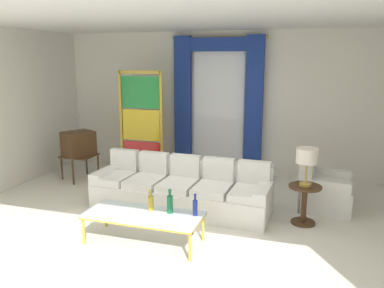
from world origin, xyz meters
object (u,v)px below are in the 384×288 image
object	(u,v)px
bottle_crystal_tall	(151,202)
peacock_figurine	(153,174)
bottle_blue_decanter	(195,207)
table_lamp_brass	(307,157)
couch_white_long	(182,190)
stained_glass_divider	(141,127)
vintage_tv	(79,145)
round_side_table	(304,201)
coffee_table	(144,216)
armchair_white	(322,191)
bottle_amber_squat	(170,203)

from	to	relation	value
bottle_crystal_tall	peacock_figurine	xyz separation A→B (m)	(-0.90, 2.18, -0.31)
bottle_blue_decanter	table_lamp_brass	world-z (taller)	table_lamp_brass
couch_white_long	stained_glass_divider	world-z (taller)	stained_glass_divider
stained_glass_divider	peacock_figurine	world-z (taller)	stained_glass_divider
bottle_blue_decanter	bottle_crystal_tall	distance (m)	0.63
vintage_tv	round_side_table	bearing A→B (deg)	-11.48
coffee_table	bottle_crystal_tall	bearing A→B (deg)	71.47
bottle_blue_decanter	stained_glass_divider	distance (m)	3.27
bottle_blue_decanter	table_lamp_brass	xyz separation A→B (m)	(1.36, 1.13, 0.50)
armchair_white	peacock_figurine	world-z (taller)	armchair_white
armchair_white	round_side_table	size ratio (longest dim) A/B	1.49
bottle_blue_decanter	bottle_crystal_tall	size ratio (longest dim) A/B	1.00
stained_glass_divider	peacock_figurine	size ratio (longest dim) A/B	3.67
bottle_crystal_tall	armchair_white	bearing A→B (deg)	39.82
armchair_white	peacock_figurine	distance (m)	3.17
bottle_blue_decanter	armchair_white	size ratio (longest dim) A/B	0.34
coffee_table	peacock_figurine	bearing A→B (deg)	110.24
stained_glass_divider	peacock_figurine	distance (m)	1.02
bottle_crystal_tall	round_side_table	bearing A→B (deg)	29.87
armchair_white	round_side_table	world-z (taller)	armchair_white
coffee_table	vintage_tv	distance (m)	3.28
table_lamp_brass	armchair_white	bearing A→B (deg)	69.99
peacock_figurine	vintage_tv	bearing A→B (deg)	-175.07
bottle_blue_decanter	peacock_figurine	world-z (taller)	bottle_blue_decanter
coffee_table	round_side_table	size ratio (longest dim) A/B	2.63
bottle_amber_squat	vintage_tv	world-z (taller)	vintage_tv
coffee_table	peacock_figurine	xyz separation A→B (m)	(-0.86, 2.32, -0.16)
coffee_table	armchair_white	bearing A→B (deg)	41.27
couch_white_long	round_side_table	xyz separation A→B (m)	(1.95, -0.07, 0.05)
armchair_white	table_lamp_brass	size ratio (longest dim) A/B	1.55
vintage_tv	peacock_figurine	distance (m)	1.65
bottle_blue_decanter	vintage_tv	world-z (taller)	vintage_tv
couch_white_long	stained_glass_divider	xyz separation A→B (m)	(-1.35, 1.38, 0.75)
vintage_tv	table_lamp_brass	size ratio (longest dim) A/B	2.36
peacock_figurine	bottle_crystal_tall	bearing A→B (deg)	-67.51
round_side_table	bottle_amber_squat	bearing A→B (deg)	-145.98
bottle_amber_squat	vintage_tv	bearing A→B (deg)	143.24
bottle_amber_squat	table_lamp_brass	size ratio (longest dim) A/B	0.60
bottle_amber_squat	peacock_figurine	bearing A→B (deg)	118.43
bottle_amber_squat	stained_glass_divider	distance (m)	3.09
bottle_crystal_tall	stained_glass_divider	world-z (taller)	stained_glass_divider
coffee_table	bottle_crystal_tall	size ratio (longest dim) A/B	5.16
bottle_blue_decanter	round_side_table	bearing A→B (deg)	39.66
vintage_tv	bottle_blue_decanter	bearing A→B (deg)	-33.30
bottle_blue_decanter	stained_glass_divider	bearing A→B (deg)	127.04
bottle_crystal_tall	couch_white_long	bearing A→B (deg)	88.26
vintage_tv	peacock_figurine	world-z (taller)	vintage_tv
bottle_crystal_tall	round_side_table	xyz separation A→B (m)	(1.98, 1.14, -0.17)
coffee_table	table_lamp_brass	size ratio (longest dim) A/B	2.75
bottle_blue_decanter	stained_glass_divider	size ratio (longest dim) A/B	0.14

